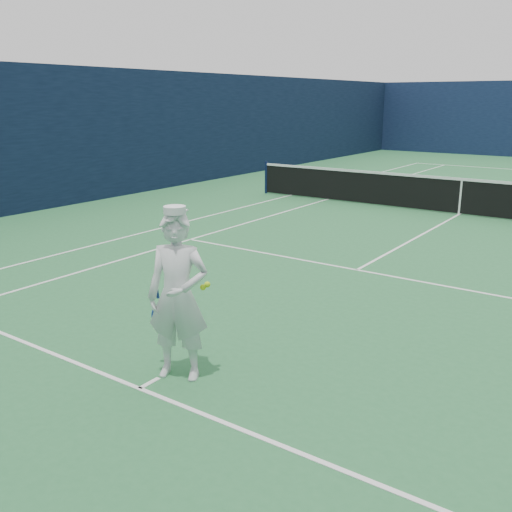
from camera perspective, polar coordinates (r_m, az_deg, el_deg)
The scene contains 5 objects.
ground at distance 16.62m, azimuth 19.61°, elevation 3.91°, with size 80.00×80.00×0.00m, color #296C3B.
court_markings at distance 16.62m, azimuth 19.61°, elevation 3.92°, with size 11.03×23.83×0.01m.
windscreen_fence at distance 16.37m, azimuth 20.25°, elevation 10.78°, with size 20.12×36.12×4.00m.
tennis_net at distance 16.53m, azimuth 19.78°, elevation 5.79°, with size 12.88×0.09×1.07m.
tennis_player at distance 6.38m, azimuth -7.81°, elevation -4.01°, with size 0.90×0.70×1.98m.
Camera 1 is at (4.30, -15.76, 3.08)m, focal length 40.00 mm.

